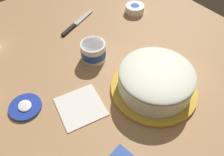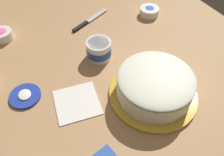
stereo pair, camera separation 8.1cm
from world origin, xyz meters
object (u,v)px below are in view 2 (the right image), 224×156
at_px(frosting_tub_lid, 25,96).
at_px(paper_napkin, 77,102).
at_px(sprinkle_bowl_pink, 2,35).
at_px(frosted_cake, 155,86).
at_px(spreading_knife, 87,22).
at_px(sprinkle_bowl_blue, 149,11).
at_px(frosting_tub, 99,49).

xyz_separation_m(frosting_tub_lid, paper_napkin, (0.11, 0.15, -0.00)).
bearing_deg(paper_napkin, sprinkle_bowl_pink, -161.77).
height_order(frosted_cake, spreading_knife, frosted_cake).
height_order(frosted_cake, frosting_tub_lid, frosted_cake).
height_order(spreading_knife, sprinkle_bowl_blue, sprinkle_bowl_blue).
distance_m(sprinkle_bowl_pink, paper_napkin, 0.51).
relative_size(spreading_knife, sprinkle_bowl_pink, 2.48).
bearing_deg(frosting_tub, frosted_cake, 16.82).
height_order(frosting_tub, frosting_tub_lid, frosting_tub).
xyz_separation_m(frosting_tub, spreading_knife, (-0.24, 0.05, -0.03)).
distance_m(frosted_cake, sprinkle_bowl_blue, 0.51).
xyz_separation_m(frosting_tub_lid, spreading_knife, (-0.30, 0.38, -0.00)).
bearing_deg(frosting_tub, sprinkle_bowl_pink, -133.07).
relative_size(frosting_tub_lid, sprinkle_bowl_blue, 1.16).
bearing_deg(sprinkle_bowl_blue, paper_napkin, -58.11).
height_order(frosted_cake, paper_napkin, frosted_cake).
relative_size(frosting_tub_lid, spreading_knife, 0.50).
height_order(sprinkle_bowl_blue, sprinkle_bowl_pink, sprinkle_bowl_pink).
relative_size(frosted_cake, paper_napkin, 2.10).
relative_size(frosting_tub_lid, sprinkle_bowl_pink, 1.23).
relative_size(spreading_knife, sprinkle_bowl_blue, 2.33).
relative_size(frosted_cake, sprinkle_bowl_pink, 3.48).
bearing_deg(frosting_tub, frosting_tub_lid, -79.25).
bearing_deg(sprinkle_bowl_blue, frosting_tub, -66.31).
xyz_separation_m(spreading_knife, sprinkle_bowl_pink, (-0.07, -0.38, 0.02)).
height_order(frosting_tub, sprinkle_bowl_pink, frosting_tub).
distance_m(sprinkle_bowl_blue, paper_napkin, 0.63).
bearing_deg(frosting_tub_lid, sprinkle_bowl_blue, 107.76).
relative_size(frosted_cake, sprinkle_bowl_blue, 3.26).
height_order(spreading_knife, sprinkle_bowl_pink, sprinkle_bowl_pink).
bearing_deg(paper_napkin, spreading_knife, 151.49).
relative_size(sprinkle_bowl_blue, paper_napkin, 0.64).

